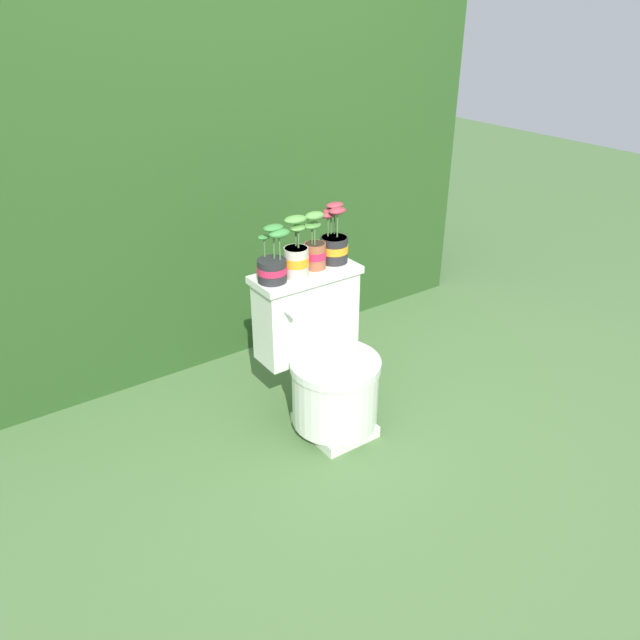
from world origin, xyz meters
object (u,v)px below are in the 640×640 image
(potted_plant_midleft, at_px, (296,255))
(toilet, at_px, (323,362))
(potted_plant_left, at_px, (272,264))
(potted_plant_middle, at_px, (315,248))
(potted_plant_midright, at_px, (334,242))

(potted_plant_midleft, bearing_deg, toilet, -64.12)
(toilet, height_order, potted_plant_left, potted_plant_left)
(toilet, xyz_separation_m, potted_plant_middle, (0.05, 0.14, 0.46))
(toilet, height_order, potted_plant_midright, potted_plant_midright)
(potted_plant_midleft, xyz_separation_m, potted_plant_middle, (0.11, 0.03, -0.00))
(potted_plant_left, xyz_separation_m, potted_plant_midright, (0.32, 0.03, 0.01))
(toilet, relative_size, potted_plant_midleft, 2.75)
(potted_plant_midleft, distance_m, potted_plant_midright, 0.22)
(toilet, xyz_separation_m, potted_plant_midleft, (-0.05, 0.11, 0.46))
(potted_plant_left, distance_m, potted_plant_midleft, 0.11)
(toilet, distance_m, potted_plant_middle, 0.48)
(potted_plant_midleft, height_order, potted_plant_midright, same)
(toilet, xyz_separation_m, potted_plant_left, (-0.16, 0.12, 0.44))
(potted_plant_left, bearing_deg, potted_plant_middle, 4.29)
(toilet, distance_m, potted_plant_midright, 0.51)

